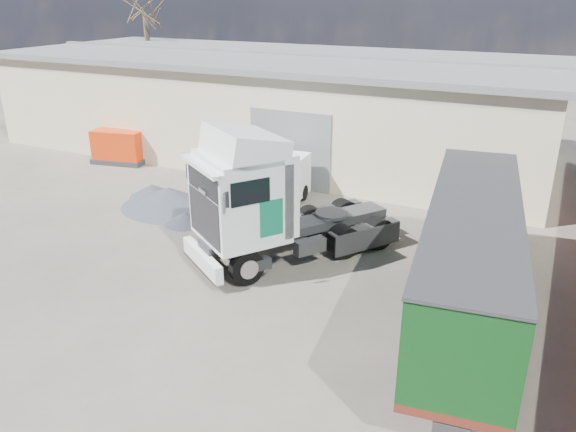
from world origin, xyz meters
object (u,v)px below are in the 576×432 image
at_px(tractor_unit, 265,206).
at_px(orange_skip, 121,148).
at_px(bare_tree, 144,0).
at_px(panel_van, 267,189).
at_px(box_trailer, 470,252).

distance_m(tractor_unit, orange_skip, 14.43).
distance_m(bare_tree, orange_skip, 13.85).
xyz_separation_m(tractor_unit, panel_van, (-2.09, 4.00, -0.97)).
xyz_separation_m(tractor_unit, orange_skip, (-12.56, 7.00, -1.23)).
relative_size(tractor_unit, orange_skip, 2.33).
height_order(box_trailer, orange_skip, box_trailer).
height_order(bare_tree, tractor_unit, bare_tree).
bearing_deg(box_trailer, panel_van, 143.17).
distance_m(tractor_unit, box_trailer, 6.77).
xyz_separation_m(bare_tree, panel_van, (16.52, -13.20, -6.89)).
bearing_deg(tractor_unit, bare_tree, 171.09).
bearing_deg(bare_tree, box_trailer, -35.66).
bearing_deg(orange_skip, tractor_unit, -40.41).
bearing_deg(panel_van, tractor_unit, -67.16).
bearing_deg(bare_tree, panel_van, -38.63).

